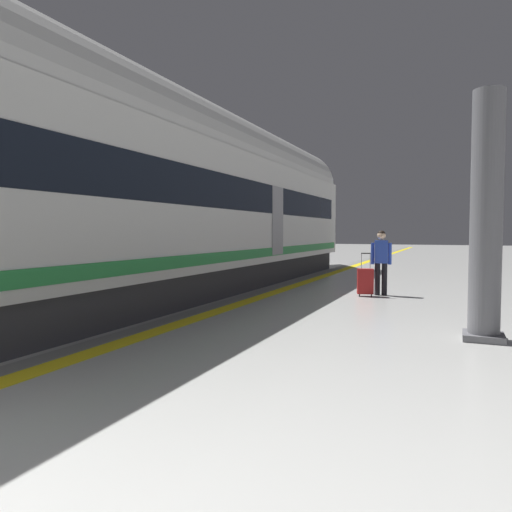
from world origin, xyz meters
TOP-DOWN VIEW (x-y plane):
  - safety_line_strip at (-0.94, 10.00)m, footprint 0.36×80.00m
  - tactile_edge_band at (-1.22, 10.00)m, footprint 0.52×80.00m
  - high_speed_train at (-2.95, 7.20)m, footprint 2.94×29.01m
  - passenger_near at (1.68, 11.46)m, footprint 0.50×0.24m
  - suitcase_near at (1.36, 11.11)m, footprint 0.43×0.33m
  - platform_pillar at (3.80, 6.99)m, footprint 0.56×0.56m

SIDE VIEW (x-z plane):
  - tactile_edge_band at x=-1.22m, z-range 0.00..0.01m
  - safety_line_strip at x=-0.94m, z-range 0.00..0.01m
  - suitcase_near at x=1.36m, z-range -0.17..0.90m
  - passenger_near at x=1.68m, z-range 0.13..1.74m
  - platform_pillar at x=3.80m, z-range -0.08..3.52m
  - high_speed_train at x=-2.95m, z-range 0.02..4.99m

